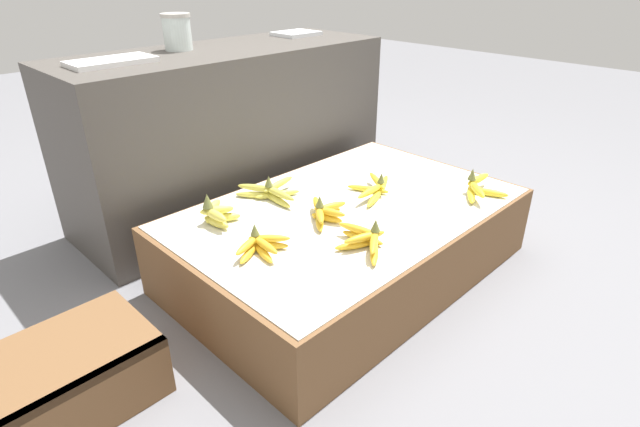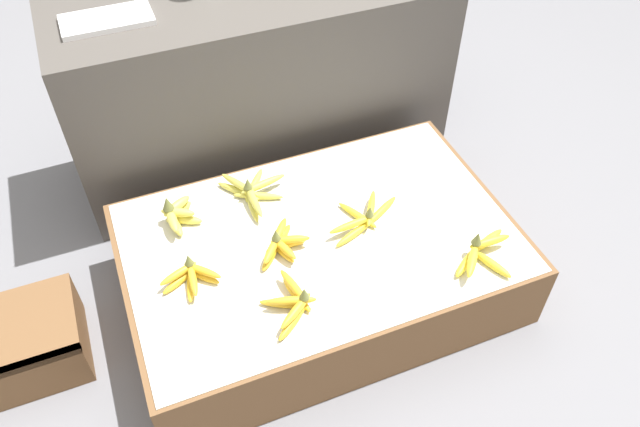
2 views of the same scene
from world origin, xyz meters
name	(u,v)px [view 2 (image 2 of 2)]	position (x,y,z in m)	size (l,w,h in m)	color
ground_plane	(320,288)	(0.00, 0.00, 0.00)	(10.00, 10.00, 0.00)	slate
display_platform	(320,263)	(0.00, 0.00, 0.13)	(1.26, 0.81, 0.27)	brown
back_vendor_table	(259,82)	(0.05, 0.76, 0.37)	(1.45, 0.52, 0.73)	#4C4742
wooden_crate	(17,346)	(-0.98, 0.07, 0.09)	(0.40, 0.30, 0.18)	brown
banana_bunch_front_midleft	(293,302)	(-0.17, -0.23, 0.30)	(0.16, 0.23, 0.09)	gold
banana_bunch_front_right	(481,252)	(0.43, -0.27, 0.30)	(0.25, 0.20, 0.10)	yellow
banana_bunch_middle_left	(191,276)	(-0.43, -0.02, 0.30)	(0.19, 0.15, 0.09)	gold
banana_bunch_middle_midleft	(281,244)	(-0.13, -0.01, 0.30)	(0.19, 0.18, 0.09)	gold
banana_bunch_middle_midright	(364,218)	(0.16, 0.00, 0.29)	(0.29, 0.19, 0.09)	yellow
banana_bunch_back_left	(177,215)	(-0.41, 0.23, 0.30)	(0.13, 0.16, 0.11)	#DBCC4C
banana_bunch_back_midleft	(251,192)	(-0.15, 0.26, 0.29)	(0.23, 0.25, 0.09)	gold
foam_tray_white	(107,20)	(-0.45, 0.75, 0.74)	(0.29, 0.15, 0.02)	white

